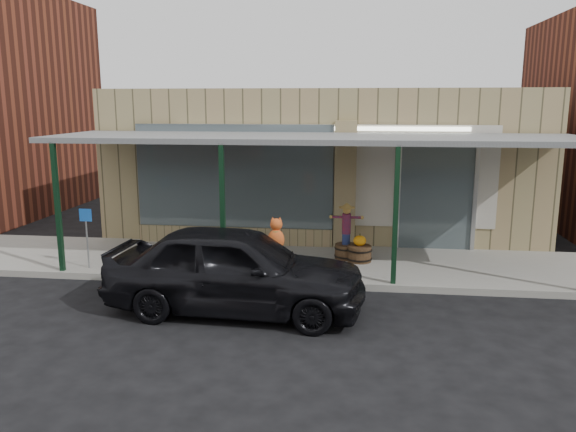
# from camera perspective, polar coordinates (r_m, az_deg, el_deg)

# --- Properties ---
(ground) EXTENTS (120.00, 120.00, 0.00)m
(ground) POSITION_cam_1_polar(r_m,az_deg,el_deg) (10.03, 0.79, -11.08)
(ground) COLOR black
(ground) RESTS_ON ground
(sidewalk) EXTENTS (40.00, 3.20, 0.15)m
(sidewalk) POSITION_cam_1_polar(r_m,az_deg,el_deg) (13.39, 2.51, -4.90)
(sidewalk) COLOR gray
(sidewalk) RESTS_ON ground
(storefront) EXTENTS (12.00, 6.25, 4.20)m
(storefront) POSITION_cam_1_polar(r_m,az_deg,el_deg) (17.49, 3.79, 5.69)
(storefront) COLOR #93845A
(storefront) RESTS_ON ground
(awning) EXTENTS (12.00, 3.00, 3.04)m
(awning) POSITION_cam_1_polar(r_m,az_deg,el_deg) (12.84, 2.61, 7.72)
(awning) COLOR slate
(awning) RESTS_ON ground
(block_buildings_near) EXTENTS (61.00, 8.00, 8.00)m
(block_buildings_near) POSITION_cam_1_polar(r_m,az_deg,el_deg) (18.44, 10.41, 11.04)
(block_buildings_near) COLOR maroon
(block_buildings_near) RESTS_ON ground
(barrel_scarecrow) EXTENTS (0.81, 0.68, 1.37)m
(barrel_scarecrow) POSITION_cam_1_polar(r_m,az_deg,el_deg) (13.54, 5.92, -2.42)
(barrel_scarecrow) COLOR #4C341E
(barrel_scarecrow) RESTS_ON sidewalk
(barrel_pumpkin) EXTENTS (0.60, 0.60, 0.67)m
(barrel_pumpkin) POSITION_cam_1_polar(r_m,az_deg,el_deg) (13.38, 7.27, -3.60)
(barrel_pumpkin) COLOR #4C341E
(barrel_pumpkin) RESTS_ON sidewalk
(handicap_sign) EXTENTS (0.28, 0.04, 1.37)m
(handicap_sign) POSITION_cam_1_polar(r_m,az_deg,el_deg) (13.37, -19.79, -1.37)
(handicap_sign) COLOR gray
(handicap_sign) RESTS_ON sidewalk
(parked_sedan) EXTENTS (4.89, 2.18, 1.64)m
(parked_sedan) POSITION_cam_1_polar(r_m,az_deg,el_deg) (10.47, -5.33, -5.39)
(parked_sedan) COLOR black
(parked_sedan) RESTS_ON ground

